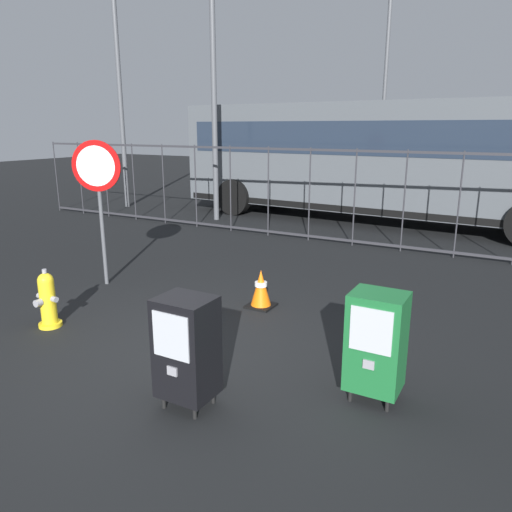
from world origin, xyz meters
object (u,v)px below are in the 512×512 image
at_px(stop_sign, 98,183).
at_px(street_light_far_left, 387,62).
at_px(newspaper_box_secondary, 186,347).
at_px(street_light_near_left, 213,66).
at_px(newspaper_box_primary, 376,341).
at_px(fire_hydrant, 47,300).
at_px(traffic_cone, 261,289).
at_px(bus_near, 379,155).
at_px(street_light_near_right, 118,71).

xyz_separation_m(stop_sign, street_light_far_left, (0.61, 13.55, 3.08)).
bearing_deg(newspaper_box_secondary, street_light_near_left, 122.08).
xyz_separation_m(newspaper_box_primary, stop_sign, (-4.66, 1.26, 1.03)).
bearing_deg(fire_hydrant, traffic_cone, 43.73).
distance_m(newspaper_box_secondary, bus_near, 9.70).
bearing_deg(traffic_cone, bus_near, 93.34).
bearing_deg(street_light_near_left, newspaper_box_primary, -47.38).
distance_m(bus_near, street_light_near_right, 7.91).
bearing_deg(street_light_near_left, newspaper_box_secondary, -57.92).
height_order(stop_sign, street_light_near_left, street_light_near_left).
xyz_separation_m(fire_hydrant, stop_sign, (-0.66, 1.58, 1.25)).
bearing_deg(traffic_cone, newspaper_box_primary, -37.79).
xyz_separation_m(street_light_near_right, street_light_far_left, (5.82, 7.58, 0.69)).
relative_size(newspaper_box_primary, street_light_near_right, 0.15).
xyz_separation_m(newspaper_box_secondary, bus_near, (-1.03, 9.58, 1.14)).
relative_size(fire_hydrant, street_light_near_right, 0.11).
relative_size(newspaper_box_primary, traffic_cone, 1.92).
xyz_separation_m(stop_sign, bus_near, (2.22, 7.40, 0.11)).
height_order(stop_sign, bus_near, bus_near).
height_order(fire_hydrant, stop_sign, stop_sign).
bearing_deg(bus_near, newspaper_box_secondary, -80.81).
distance_m(fire_hydrant, traffic_cone, 2.73).
bearing_deg(street_light_near_right, bus_near, 10.83).
distance_m(stop_sign, bus_near, 7.72).
bearing_deg(newspaper_box_primary, newspaper_box_secondary, -146.93).
bearing_deg(stop_sign, traffic_cone, 6.65).
bearing_deg(traffic_cone, street_light_near_left, 128.94).
xyz_separation_m(street_light_near_left, street_light_far_left, (2.16, 8.06, 0.80)).
height_order(bus_near, street_light_near_left, street_light_near_left).
relative_size(street_light_near_right, street_light_far_left, 0.84).
bearing_deg(street_light_near_right, newspaper_box_primary, -36.24).
relative_size(newspaper_box_secondary, street_light_near_left, 0.15).
bearing_deg(newspaper_box_secondary, stop_sign, 146.20).
xyz_separation_m(bus_near, street_light_near_right, (-7.43, -1.42, 2.29)).
bearing_deg(street_light_near_left, stop_sign, -74.22).
bearing_deg(stop_sign, street_light_near_left, 105.78).
height_order(traffic_cone, street_light_far_left, street_light_far_left).
bearing_deg(newspaper_box_primary, street_light_near_left, 132.62).
relative_size(traffic_cone, bus_near, 0.05).
bearing_deg(street_light_near_right, stop_sign, -48.90).
bearing_deg(street_light_far_left, fire_hydrant, -89.79).
xyz_separation_m(newspaper_box_primary, bus_near, (-2.44, 8.66, 1.14)).
xyz_separation_m(fire_hydrant, street_light_far_left, (-0.06, 15.13, 4.33)).
bearing_deg(newspaper_box_primary, fire_hydrant, -175.47).
relative_size(street_light_near_left, street_light_near_right, 0.97).
bearing_deg(newspaper_box_secondary, street_light_far_left, 99.56).
height_order(traffic_cone, street_light_near_right, street_light_near_right).
bearing_deg(street_light_near_left, traffic_cone, -51.06).
bearing_deg(fire_hydrant, bus_near, 80.15).
xyz_separation_m(traffic_cone, street_light_near_right, (-7.85, 5.67, 3.73)).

